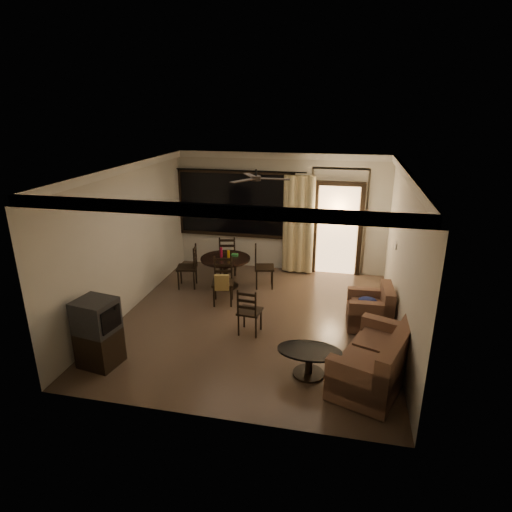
% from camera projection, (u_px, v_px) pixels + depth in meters
% --- Properties ---
extents(ground, '(5.50, 5.50, 0.00)m').
position_uv_depth(ground, '(256.00, 319.00, 8.05)').
color(ground, '#7F6651').
rests_on(ground, ground).
extents(room_shell, '(5.50, 6.70, 5.50)m').
position_uv_depth(room_shell, '(301.00, 205.00, 8.96)').
color(room_shell, beige).
rests_on(room_shell, ground).
extents(dining_table, '(1.08, 1.08, 0.90)m').
position_uv_depth(dining_table, '(226.00, 264.00, 9.34)').
color(dining_table, black).
rests_on(dining_table, ground).
extents(dining_chair_west, '(0.50, 0.50, 0.95)m').
position_uv_depth(dining_chair_west, '(188.00, 275.00, 9.42)').
color(dining_chair_west, black).
rests_on(dining_chair_west, ground).
extents(dining_chair_east, '(0.50, 0.50, 0.95)m').
position_uv_depth(dining_chair_east, '(264.00, 275.00, 9.42)').
color(dining_chair_east, black).
rests_on(dining_chair_east, ground).
extents(dining_chair_south, '(0.50, 0.54, 0.95)m').
position_uv_depth(dining_chair_south, '(223.00, 289.00, 8.60)').
color(dining_chair_south, black).
rests_on(dining_chair_south, ground).
extents(dining_chair_north, '(0.50, 0.50, 0.95)m').
position_uv_depth(dining_chair_north, '(228.00, 262.00, 10.16)').
color(dining_chair_north, black).
rests_on(dining_chair_north, ground).
extents(tv_cabinet, '(0.65, 0.60, 1.08)m').
position_uv_depth(tv_cabinet, '(98.00, 333.00, 6.49)').
color(tv_cabinet, black).
rests_on(tv_cabinet, ground).
extents(sofa, '(1.34, 1.78, 0.85)m').
position_uv_depth(sofa, '(378.00, 362.00, 6.11)').
color(sofa, '#4D2F24').
rests_on(sofa, ground).
extents(armchair, '(0.80, 0.80, 0.77)m').
position_uv_depth(armchair, '(372.00, 310.00, 7.70)').
color(armchair, '#4D2F24').
rests_on(armchair, ground).
extents(coffee_table, '(0.96, 0.57, 0.42)m').
position_uv_depth(coffee_table, '(309.00, 358.00, 6.31)').
color(coffee_table, black).
rests_on(coffee_table, ground).
extents(side_chair, '(0.42, 0.42, 0.88)m').
position_uv_depth(side_chair, '(250.00, 320.00, 7.49)').
color(side_chair, black).
rests_on(side_chair, ground).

